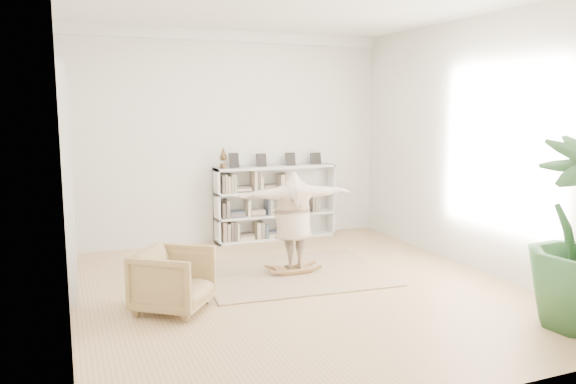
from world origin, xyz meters
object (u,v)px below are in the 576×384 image
at_px(armchair, 173,280).
at_px(rocker_board, 293,269).
at_px(person, 293,217).
at_px(bookshelf, 275,203).

distance_m(armchair, rocker_board, 2.02).
bearing_deg(rocker_board, person, 4.49).
xyz_separation_m(bookshelf, person, (-0.54, -2.13, 0.18)).
height_order(bookshelf, person, bookshelf).
bearing_deg(armchair, rocker_board, -30.14).
xyz_separation_m(bookshelf, rocker_board, (-0.54, -2.13, -0.57)).
relative_size(armchair, person, 0.47).
bearing_deg(bookshelf, person, -104.27).
bearing_deg(armchair, person, -30.14).
height_order(bookshelf, armchair, bookshelf).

